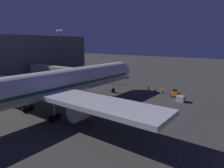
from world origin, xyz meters
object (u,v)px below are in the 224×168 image
Objects in this scene: apron_floodlight_mast at (61,52)px; ground_crew_by_belt_loader at (149,87)px; baggage_container_near_belt at (181,99)px; jet_bridge at (61,72)px; baggage_tug_lead at (175,94)px; ground_crew_near_nose_gear at (155,89)px; traffic_cone_wingtip_svc_side at (180,159)px; airliner_at_gate at (35,88)px; ground_crew_by_tug at (163,90)px; traffic_cone_nose_starboard at (118,87)px; traffic_cone_nose_port at (130,89)px.

apron_floodlight_mast reaches higher than ground_crew_by_belt_loader.
jet_bridge is at bearing 17.59° from baggage_container_near_belt.
apron_floodlight_mast is at bearing 4.01° from baggage_tug_lead.
apron_floodlight_mast is at bearing 5.23° from ground_crew_near_nose_gear.
baggage_container_near_belt reaches higher than traffic_cone_wingtip_svc_side.
airliner_at_gate is 36.06× the size of ground_crew_by_tug.
airliner_at_gate is 29.69m from traffic_cone_nose_starboard.
traffic_cone_wingtip_svc_side is (-10.53, 28.00, -0.51)m from baggage_tug_lead.
jet_bridge reaches higher than ground_crew_near_nose_gear.
traffic_cone_nose_port is (7.41, 0.94, -0.72)m from ground_crew_near_nose_gear.
apron_floodlight_mast is 10.40× the size of ground_crew_by_belt_loader.
ground_crew_by_belt_loader is (11.11, -5.66, 0.25)m from baggage_container_near_belt.
jet_bridge reaches higher than ground_crew_by_tug.
ground_crew_by_tug is (3.79, -0.80, 0.14)m from baggage_tug_lead.
traffic_cone_wingtip_svc_side is (-38.52, 14.54, -5.33)m from jet_bridge.
baggage_tug_lead is 4.49× the size of traffic_cone_wingtip_svc_side.
jet_bridge is 26.57m from ground_crew_near_nose_gear.
jet_bridge is 43.06× the size of traffic_cone_nose_starboard.
ground_crew_by_tug reaches higher than traffic_cone_wingtip_svc_side.
airliner_at_gate is 2.56× the size of jet_bridge.
jet_bridge is 41.51m from traffic_cone_wingtip_svc_side.
airliner_at_gate is at bearing 94.32° from traffic_cone_nose_starboard.
airliner_at_gate reaches higher than apron_floodlight_mast.
traffic_cone_wingtip_svc_side is (-14.32, 28.80, -0.65)m from ground_crew_by_tug.
traffic_cone_nose_starboard is at bearing 15.33° from ground_crew_by_belt_loader.
ground_crew_near_nose_gear is at bearing -3.43° from baggage_tug_lead.
jet_bridge reaches higher than traffic_cone_wingtip_svc_side.
baggage_container_near_belt is at bearing 144.38° from ground_crew_by_tug.
baggage_container_near_belt is at bearing 153.78° from ground_crew_near_nose_gear.
traffic_cone_wingtip_svc_side is at bearing 159.32° from jet_bridge.
ground_crew_near_nose_gear is 3.29× the size of traffic_cone_nose_starboard.
baggage_tug_lead reaches higher than baggage_container_near_belt.
ground_crew_near_nose_gear reaches higher than baggage_container_near_belt.
baggage_tug_lead is (-15.38, -29.74, -4.71)m from airliner_at_gate.
traffic_cone_wingtip_svc_side is (-16.29, 28.35, -0.72)m from ground_crew_near_nose_gear.
airliner_at_gate is 33.81m from baggage_tug_lead.
apron_floodlight_mast is at bearing 8.36° from ground_crew_by_belt_loader.
jet_bridge is at bearing -52.23° from airliner_at_gate.
airliner_at_gate is at bearing 62.66° from baggage_tug_lead.
ground_crew_near_nose_gear is 32.71m from traffic_cone_wingtip_svc_side.
apron_floodlight_mast is 7.31× the size of baggage_tug_lead.
ground_crew_by_tug is at bearing -63.57° from traffic_cone_wingtip_svc_side.
airliner_at_gate reaches higher than traffic_cone_nose_starboard.
baggage_tug_lead is (-40.88, -2.87, -9.69)m from apron_floodlight_mast.
ground_crew_near_nose_gear is 1.04× the size of ground_crew_by_belt_loader.
ground_crew_by_belt_loader is 1.03× the size of ground_crew_by_tug.
baggage_tug_lead is 8.73m from ground_crew_by_belt_loader.
apron_floodlight_mast is 9.99× the size of ground_crew_near_nose_gear.
traffic_cone_nose_port is (-14.81, -12.87, -5.33)m from jet_bridge.
traffic_cone_nose_port is at bearing 7.22° from ground_crew_near_nose_gear.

